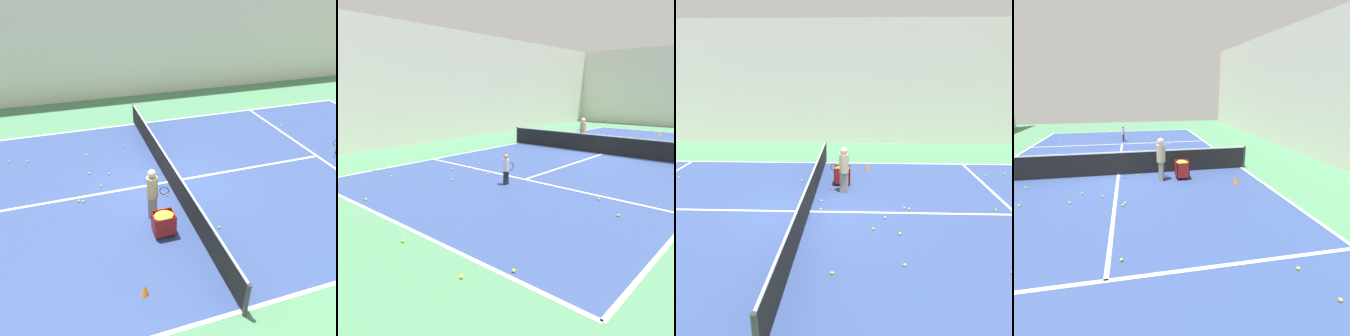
% 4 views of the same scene
% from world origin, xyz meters
% --- Properties ---
extents(ground_plane, '(35.66, 35.66, 0.00)m').
position_xyz_m(ground_plane, '(0.00, 0.00, 0.00)').
color(ground_plane, '#477F56').
extents(court_playing_area, '(10.85, 23.14, 0.00)m').
position_xyz_m(court_playing_area, '(0.00, 0.00, 0.00)').
color(court_playing_area, navy).
rests_on(court_playing_area, ground).
extents(line_sideline_left, '(0.10, 23.14, 0.00)m').
position_xyz_m(line_sideline_left, '(-5.42, 0.00, 0.01)').
color(line_sideline_left, white).
rests_on(line_sideline_left, ground).
extents(line_sideline_right, '(0.10, 23.14, 0.00)m').
position_xyz_m(line_sideline_right, '(5.42, 0.00, 0.01)').
color(line_sideline_right, white).
rests_on(line_sideline_right, ground).
extents(line_service_near, '(10.85, 0.10, 0.00)m').
position_xyz_m(line_service_near, '(0.00, -6.36, 0.01)').
color(line_service_near, white).
rests_on(line_service_near, ground).
extents(line_centre_service, '(0.10, 12.73, 0.00)m').
position_xyz_m(line_centre_service, '(0.00, 0.00, 0.01)').
color(line_centre_service, white).
rests_on(line_centre_service, ground).
extents(hall_enclosure_right, '(0.15, 31.96, 6.83)m').
position_xyz_m(hall_enclosure_right, '(9.76, 0.00, 3.42)').
color(hall_enclosure_right, silver).
rests_on(hall_enclosure_right, ground).
extents(tennis_net, '(11.15, 0.10, 0.98)m').
position_xyz_m(tennis_net, '(0.00, 0.00, 0.51)').
color(tennis_net, '#2D2D33').
rests_on(tennis_net, ground).
extents(coach_at_net, '(0.42, 0.69, 1.67)m').
position_xyz_m(coach_at_net, '(-1.68, 1.01, 0.96)').
color(coach_at_net, gray).
rests_on(coach_at_net, ground).
extents(ball_cart, '(0.49, 0.60, 0.73)m').
position_xyz_m(ball_cart, '(-2.51, 0.92, 0.51)').
color(ball_cart, maroon).
rests_on(ball_cart, ground).
extents(training_cone_0, '(0.18, 0.18, 0.32)m').
position_xyz_m(training_cone_0, '(-4.37, 1.93, 0.16)').
color(training_cone_0, orange).
rests_on(training_cone_0, ground).
extents(tennis_ball_0, '(0.07, 0.07, 0.07)m').
position_xyz_m(tennis_ball_0, '(-2.79, -0.69, 0.04)').
color(tennis_ball_0, yellow).
rests_on(tennis_ball_0, ground).
extents(tennis_ball_1, '(0.07, 0.07, 0.07)m').
position_xyz_m(tennis_ball_1, '(-0.31, 2.99, 0.04)').
color(tennis_ball_1, yellow).
rests_on(tennis_ball_1, ground).
extents(tennis_ball_6, '(0.07, 0.07, 0.07)m').
position_xyz_m(tennis_ball_6, '(-0.25, 3.12, 0.04)').
color(tennis_ball_6, yellow).
rests_on(tennis_ball_6, ground).
extents(tennis_ball_8, '(0.07, 0.07, 0.07)m').
position_xyz_m(tennis_ball_8, '(-0.12, 0.34, 0.04)').
color(tennis_ball_8, yellow).
rests_on(tennis_ball_8, ground).
extents(tennis_ball_10, '(0.07, 0.07, 0.07)m').
position_xyz_m(tennis_ball_10, '(1.38, 2.64, 0.04)').
color(tennis_ball_10, yellow).
rests_on(tennis_ball_10, ground).
extents(tennis_ball_20, '(0.07, 0.07, 0.07)m').
position_xyz_m(tennis_ball_20, '(0.42, 2.31, 0.04)').
color(tennis_ball_20, yellow).
rests_on(tennis_ball_20, ground).
extents(tennis_ball_22, '(0.07, 0.07, 0.07)m').
position_xyz_m(tennis_ball_22, '(3.20, 0.94, 0.04)').
color(tennis_ball_22, yellow).
rests_on(tennis_ball_22, ground).
extents(tennis_ball_23, '(0.07, 0.07, 0.07)m').
position_xyz_m(tennis_ball_23, '(3.05, -6.74, 0.04)').
color(tennis_ball_23, yellow).
rests_on(tennis_ball_23, ground).
extents(tennis_ball_24, '(0.07, 0.07, 0.07)m').
position_xyz_m(tennis_ball_24, '(1.13, 1.93, 0.04)').
color(tennis_ball_24, yellow).
rests_on(tennis_ball_24, ground).
extents(tennis_ball_25, '(0.07, 0.07, 0.07)m').
position_xyz_m(tennis_ball_25, '(3.04, 4.86, 0.04)').
color(tennis_ball_25, yellow).
rests_on(tennis_ball_25, ground).
extents(tennis_ball_27, '(0.07, 0.07, 0.07)m').
position_xyz_m(tennis_ball_27, '(-0.79, 0.28, 0.04)').
color(tennis_ball_27, yellow).
rests_on(tennis_ball_27, ground).
extents(tennis_ball_29, '(0.07, 0.07, 0.07)m').
position_xyz_m(tennis_ball_29, '(2.83, 2.55, 0.04)').
color(tennis_ball_29, yellow).
rests_on(tennis_ball_29, ground).
extents(tennis_ball_32, '(0.07, 0.07, 0.07)m').
position_xyz_m(tennis_ball_32, '(3.19, 5.54, 0.04)').
color(tennis_ball_32, yellow).
rests_on(tennis_ball_32, ground).
extents(tennis_ball_33, '(0.07, 0.07, 0.07)m').
position_xyz_m(tennis_ball_33, '(4.01, -7.61, 0.04)').
color(tennis_ball_33, yellow).
rests_on(tennis_ball_33, ground).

